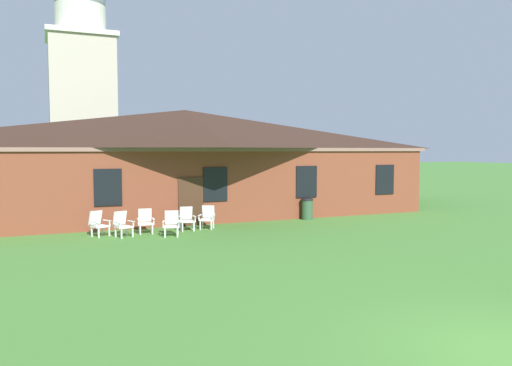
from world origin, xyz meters
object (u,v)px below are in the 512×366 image
lawn_chair_right_end (187,218)px  lawn_chair_middle (172,223)px  lawn_chair_by_porch (98,223)px  lawn_chair_left_end (145,221)px  lawn_chair_far_side (208,217)px  trash_bin (307,209)px  lawn_chair_near_door (122,224)px

lawn_chair_right_end → lawn_chair_middle: bearing=-129.5°
lawn_chair_by_porch → lawn_chair_left_end: bearing=-0.5°
lawn_chair_far_side → trash_bin: (5.14, 0.79, -0.00)m
lawn_chair_middle → lawn_chair_far_side: bearing=32.9°
lawn_chair_by_porch → lawn_chair_right_end: same height
lawn_chair_middle → trash_bin: trash_bin is taller
lawn_chair_right_end → trash_bin: (6.04, 0.88, -0.00)m
lawn_chair_middle → lawn_chair_by_porch: bearing=157.6°
lawn_chair_right_end → trash_bin: bearing=8.3°
trash_bin → lawn_chair_left_end: bearing=-173.3°
lawn_chair_by_porch → lawn_chair_left_end: size_ratio=1.00×
lawn_chair_left_end → trash_bin: bearing=6.7°
lawn_chair_far_side → trash_bin: bearing=8.7°
lawn_chair_middle → lawn_chair_right_end: same height
lawn_chair_near_door → lawn_chair_right_end: bearing=11.0°
lawn_chair_near_door → lawn_chair_right_end: same height
lawn_chair_right_end → lawn_chair_far_side: 0.91m
lawn_chair_right_end → lawn_chair_far_side: size_ratio=1.00×
lawn_chair_near_door → trash_bin: (8.67, 1.39, -0.00)m
lawn_chair_right_end → lawn_chair_far_side: bearing=5.6°
lawn_chair_left_end → lawn_chair_far_side: (2.58, 0.12, 0.00)m
lawn_chair_right_end → trash_bin: 6.11m
lawn_chair_by_porch → trash_bin: bearing=5.4°
lawn_chair_left_end → lawn_chair_middle: bearing=-52.7°
lawn_chair_by_porch → lawn_chair_middle: (2.56, -1.06, 0.00)m
lawn_chair_far_side → lawn_chair_middle: bearing=-147.1°
lawn_chair_left_end → lawn_chair_middle: same height
lawn_chair_by_porch → lawn_chair_left_end: same height
lawn_chair_near_door → lawn_chair_left_end: (0.95, 0.48, 0.00)m
lawn_chair_middle → lawn_chair_right_end: bearing=50.5°
lawn_chair_far_side → trash_bin: trash_bin is taller
lawn_chair_right_end → trash_bin: size_ratio=0.98×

